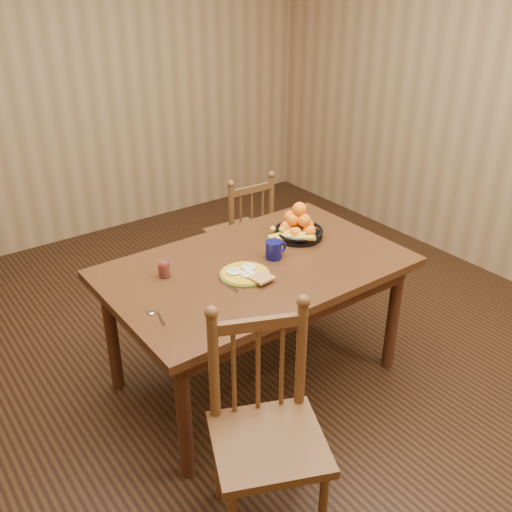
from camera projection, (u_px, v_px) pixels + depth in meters
room at (256, 156)px, 2.78m from camera, size 4.52×5.02×2.72m
dining_table at (256, 278)px, 3.10m from camera, size 1.60×1.00×0.75m
chair_far at (242, 233)px, 4.15m from camera, size 0.42×0.40×0.89m
chair_near at (266, 432)px, 2.33m from camera, size 0.59×0.58×1.00m
breakfast_plate at (246, 274)px, 2.94m from camera, size 0.26×0.29×0.04m
fork at (227, 284)px, 2.87m from camera, size 0.04×0.18×0.00m
spoon at (154, 314)px, 2.62m from camera, size 0.05×0.16×0.01m
coffee_mug at (274, 249)px, 3.10m from camera, size 0.13×0.09×0.10m
juice_glass at (164, 269)px, 2.92m from camera, size 0.06×0.06×0.09m
fruit_bowl at (298, 227)px, 3.32m from camera, size 0.32×0.32×0.22m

